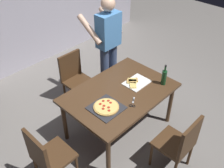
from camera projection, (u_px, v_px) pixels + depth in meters
ground_plane at (119, 129)px, 3.98m from camera, size 12.00×12.00×0.00m
dining_table at (120, 96)px, 3.57m from camera, size 1.50×1.03×0.75m
chair_near_camera at (180, 143)px, 3.12m from camera, size 0.42×0.42×0.90m
chair_far_side at (75, 76)px, 4.23m from camera, size 0.42×0.42×0.90m
chair_left_end at (47, 156)px, 2.97m from camera, size 0.42×0.42×0.90m
person_serving_pizza at (108, 43)px, 4.13m from camera, size 0.55×0.54×1.75m
pepperoni_pizza_on_tray at (106, 107)px, 3.25m from camera, size 0.39×0.39×0.04m
pizza_slices_on_towel at (135, 82)px, 3.68m from camera, size 0.36×0.29×0.03m
wine_bottle at (164, 77)px, 3.59m from camera, size 0.07×0.07×0.32m
kitchen_scissors at (133, 104)px, 3.32m from camera, size 0.19×0.15×0.01m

